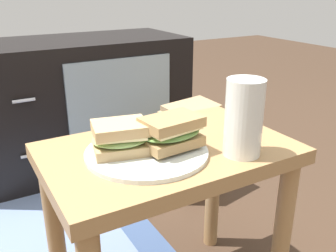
# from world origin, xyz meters

# --- Properties ---
(side_table) EXTENTS (0.56, 0.36, 0.46)m
(side_table) POSITION_xyz_m (0.00, 0.00, 0.37)
(side_table) COLOR #A37A4C
(side_table) RESTS_ON ground
(tv_cabinet) EXTENTS (0.96, 0.46, 0.58)m
(tv_cabinet) POSITION_xyz_m (0.07, 0.95, 0.29)
(tv_cabinet) COLOR black
(tv_cabinet) RESTS_ON ground
(plate) EXTENTS (0.27, 0.27, 0.01)m
(plate) POSITION_xyz_m (-0.06, -0.01, 0.47)
(plate) COLOR silver
(plate) RESTS_ON side_table
(sandwich_front) EXTENTS (0.14, 0.12, 0.07)m
(sandwich_front) POSITION_xyz_m (-0.11, 0.01, 0.50)
(sandwich_front) COLOR tan
(sandwich_front) RESTS_ON plate
(sandwich_back) EXTENTS (0.14, 0.10, 0.07)m
(sandwich_back) POSITION_xyz_m (-0.01, -0.03, 0.51)
(sandwich_back) COLOR #9E7A4C
(sandwich_back) RESTS_ON plate
(beer_glass) EXTENTS (0.08, 0.08, 0.17)m
(beer_glass) POSITION_xyz_m (0.12, -0.11, 0.54)
(beer_glass) COLOR silver
(beer_glass) RESTS_ON side_table
(paper_bag) EXTENTS (0.25, 0.19, 0.37)m
(paper_bag) POSITION_xyz_m (0.38, 0.47, 0.18)
(paper_bag) COLOR tan
(paper_bag) RESTS_ON ground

